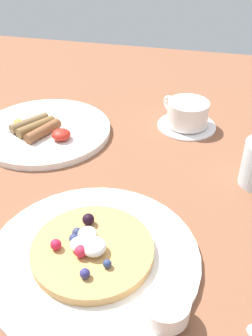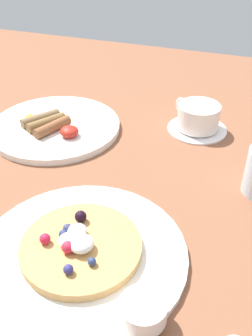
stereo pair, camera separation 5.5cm
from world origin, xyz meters
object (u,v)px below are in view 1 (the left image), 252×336
Objects in this scene: coffee_saucer at (187,125)px; coffee_cup at (187,112)px; pancake_plate at (93,257)px; syrup_ramekin at (166,308)px; breakfast_plate at (45,131)px.

coffee_cup is at bearing 144.11° from coffee_saucer.
coffee_cup is at bearing 78.35° from pancake_plate.
breakfast_plate is (-31.63, 37.84, -1.68)cm from syrup_ramekin.
breakfast_plate reaches higher than coffee_saucer.
coffee_saucer is at bearing 19.14° from breakfast_plate.
breakfast_plate is 30.72cm from coffee_cup.
breakfast_plate is 2.18× the size of coffee_saucer.
pancake_plate is at bearing -56.53° from breakfast_plate.
coffee_saucer is (8.56, 40.94, -0.15)cm from pancake_plate.
coffee_saucer is (-2.65, 47.90, -2.01)cm from syrup_ramekin.
breakfast_plate is at bearing 123.47° from pancake_plate.
coffee_saucer is at bearing -35.89° from coffee_cup.
syrup_ramekin is 0.54× the size of coffee_cup.
coffee_cup is (-2.76, 47.97, 1.01)cm from syrup_ramekin.
syrup_ramekin reaches higher than breakfast_plate.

